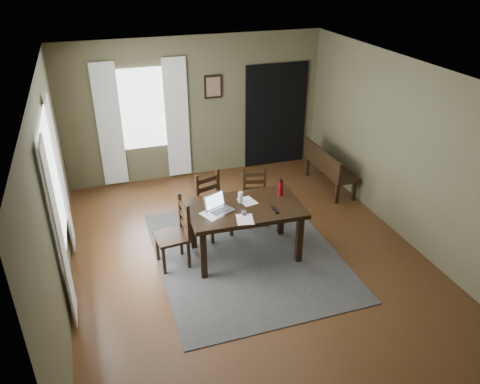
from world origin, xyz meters
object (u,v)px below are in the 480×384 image
object	(u,v)px
dining_table	(245,212)
chair_back_right	(255,197)
laptop	(218,206)
chair_back_left	(213,206)
water_bottle	(281,188)
bench	(327,165)
chair_end	(175,234)

from	to	relation	value
dining_table	chair_back_right	xyz separation A→B (m)	(0.47, 0.86, -0.28)
laptop	dining_table	bearing A→B (deg)	-26.10
chair_back_left	water_bottle	distance (m)	1.14
dining_table	bench	size ratio (longest dim) A/B	1.18
dining_table	chair_end	distance (m)	1.03
laptop	chair_back_right	bearing A→B (deg)	19.85
laptop	water_bottle	world-z (taller)	water_bottle
chair_back_left	chair_back_right	xyz separation A→B (m)	(0.76, 0.15, -0.05)
chair_back_right	water_bottle	world-z (taller)	water_bottle
chair_back_right	bench	size ratio (longest dim) A/B	0.64
water_bottle	laptop	bearing A→B (deg)	-171.99
chair_back_right	laptop	world-z (taller)	laptop
chair_back_left	water_bottle	xyz separation A→B (m)	(0.89, -0.55, 0.44)
chair_back_left	bench	bearing A→B (deg)	1.80
chair_end	water_bottle	world-z (taller)	water_bottle
chair_back_left	bench	size ratio (longest dim) A/B	0.72
laptop	water_bottle	bearing A→B (deg)	-16.22
chair_back_right	laptop	size ratio (longest dim) A/B	2.08
chair_back_right	laptop	bearing A→B (deg)	-123.48
chair_back_left	chair_back_right	size ratio (longest dim) A/B	1.13
bench	laptop	size ratio (longest dim) A/B	3.27
bench	water_bottle	bearing A→B (deg)	132.45
bench	laptop	world-z (taller)	laptop
dining_table	chair_back_right	distance (m)	1.02
chair_back_left	bench	xyz separation A→B (m)	(2.46, 0.88, -0.02)
dining_table	laptop	xyz separation A→B (m)	(-0.40, 0.01, 0.16)
dining_table	chair_back_left	xyz separation A→B (m)	(-0.28, 0.70, -0.22)
chair_end	water_bottle	bearing A→B (deg)	87.08
laptop	water_bottle	xyz separation A→B (m)	(1.01, 0.14, 0.06)
bench	chair_back_left	bearing A→B (deg)	109.74
bench	water_bottle	distance (m)	2.17
laptop	chair_end	bearing A→B (deg)	148.48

